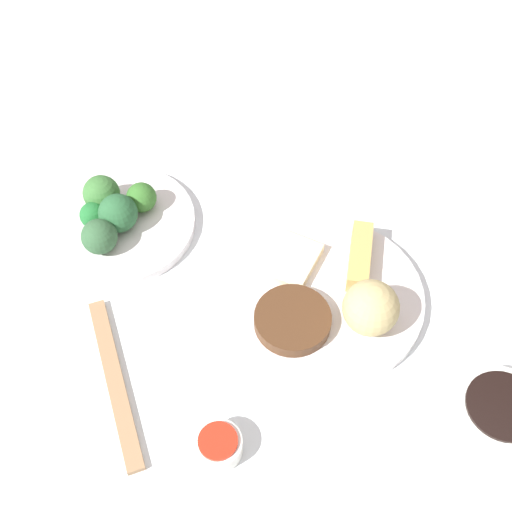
# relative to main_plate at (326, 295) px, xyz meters

# --- Properties ---
(tabletop) EXTENTS (2.20, 2.20, 0.02)m
(tabletop) POSITION_rel_main_plate_xyz_m (0.03, 0.00, -0.02)
(tabletop) COLOR white
(tabletop) RESTS_ON ground
(main_plate) EXTENTS (0.25, 0.25, 0.02)m
(main_plate) POSITION_rel_main_plate_xyz_m (0.00, 0.00, 0.00)
(main_plate) COLOR white
(main_plate) RESTS_ON tabletop
(rice_scoop) EXTENTS (0.07, 0.07, 0.07)m
(rice_scoop) POSITION_rel_main_plate_xyz_m (-0.06, 0.01, 0.04)
(rice_scoop) COLOR tan
(rice_scoop) RESTS_ON main_plate
(spring_roll) EXTENTS (0.06, 0.10, 0.03)m
(spring_roll) POSITION_rel_main_plate_xyz_m (-0.01, -0.06, 0.02)
(spring_roll) COLOR tan
(spring_roll) RESTS_ON main_plate
(crab_rangoon_wonton) EXTENTS (0.07, 0.08, 0.01)m
(crab_rangoon_wonton) POSITION_rel_main_plate_xyz_m (0.06, -0.01, 0.02)
(crab_rangoon_wonton) COLOR beige
(crab_rangoon_wonton) RESTS_ON main_plate
(stir_fry_heap) EXTENTS (0.10, 0.10, 0.02)m
(stir_fry_heap) POSITION_rel_main_plate_xyz_m (0.01, 0.06, 0.02)
(stir_fry_heap) COLOR #4B2E1A
(stir_fry_heap) RESTS_ON main_plate
(broccoli_plate) EXTENTS (0.21, 0.21, 0.01)m
(broccoli_plate) POSITION_rel_main_plate_xyz_m (0.30, 0.05, -0.00)
(broccoli_plate) COLOR white
(broccoli_plate) RESTS_ON tabletop
(broccoli_floret_0) EXTENTS (0.05, 0.05, 0.05)m
(broccoli_floret_0) POSITION_rel_main_plate_xyz_m (0.29, 0.05, 0.03)
(broccoli_floret_0) COLOR #295E35
(broccoli_floret_0) RESTS_ON broccoli_plate
(broccoli_floret_1) EXTENTS (0.04, 0.04, 0.04)m
(broccoli_floret_1) POSITION_rel_main_plate_xyz_m (0.29, 0.01, 0.03)
(broccoli_floret_1) COLOR #356E2A
(broccoli_floret_1) RESTS_ON broccoli_plate
(broccoli_floret_2) EXTENTS (0.05, 0.05, 0.05)m
(broccoli_floret_2) POSITION_rel_main_plate_xyz_m (0.34, 0.04, 0.03)
(broccoli_floret_2) COLOR #3A7035
(broccoli_floret_2) RESTS_ON broccoli_plate
(broccoli_floret_3) EXTENTS (0.04, 0.04, 0.04)m
(broccoli_floret_3) POSITION_rel_main_plate_xyz_m (0.33, 0.07, 0.02)
(broccoli_floret_3) COLOR #216B30
(broccoli_floret_3) RESTS_ON broccoli_plate
(broccoli_floret_5) EXTENTS (0.05, 0.05, 0.05)m
(broccoli_floret_5) POSITION_rel_main_plate_xyz_m (0.29, 0.10, 0.03)
(broccoli_floret_5) COLOR #315A37
(broccoli_floret_5) RESTS_ON broccoli_plate
(soy_sauce_bowl) EXTENTS (0.10, 0.10, 0.04)m
(soy_sauce_bowl) POSITION_rel_main_plate_xyz_m (-0.24, 0.04, 0.01)
(soy_sauce_bowl) COLOR white
(soy_sauce_bowl) RESTS_ON tabletop
(soy_sauce_bowl_liquid) EXTENTS (0.08, 0.08, 0.00)m
(soy_sauce_bowl_liquid) POSITION_rel_main_plate_xyz_m (-0.24, 0.04, 0.03)
(soy_sauce_bowl_liquid) COLOR black
(soy_sauce_bowl_liquid) RESTS_ON soy_sauce_bowl
(sauce_ramekin_sweet_and_sour) EXTENTS (0.05, 0.05, 0.03)m
(sauce_ramekin_sweet_and_sour) POSITION_rel_main_plate_xyz_m (0.00, 0.24, 0.00)
(sauce_ramekin_sweet_and_sour) COLOR white
(sauce_ramekin_sweet_and_sour) RESTS_ON tabletop
(sauce_ramekin_sweet_and_sour_liquid) EXTENTS (0.04, 0.04, 0.00)m
(sauce_ramekin_sweet_and_sour_liquid) POSITION_rel_main_plate_xyz_m (0.00, 0.24, 0.02)
(sauce_ramekin_sweet_and_sour_liquid) COLOR red
(sauce_ramekin_sweet_and_sour_liquid) RESTS_ON sauce_ramekin_sweet_and_sour
(chopsticks_pair) EXTENTS (0.19, 0.16, 0.01)m
(chopsticks_pair) POSITION_rel_main_plate_xyz_m (0.16, 0.24, -0.00)
(chopsticks_pair) COLOR #9E7954
(chopsticks_pair) RESTS_ON tabletop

